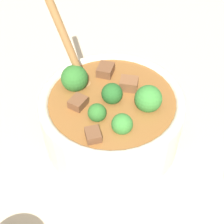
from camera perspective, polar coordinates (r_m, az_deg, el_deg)
The scene contains 2 objects.
ground_plane at distance 0.54m, azimuth 0.00°, elevation -4.57°, with size 4.00×4.00×0.00m, color #C6B293.
stew_bowl at distance 0.50m, azimuth -0.06°, elevation -0.45°, with size 0.22×0.25×0.26m.
Camera 1 is at (-0.23, -0.24, 0.43)m, focal length 50.00 mm.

